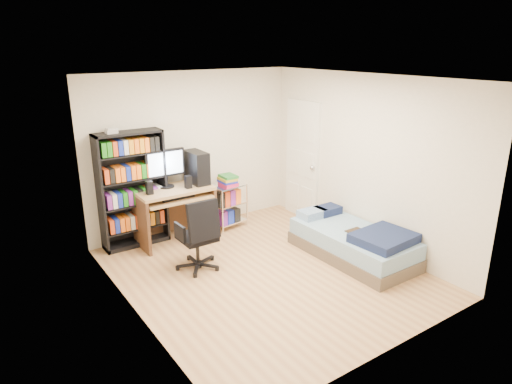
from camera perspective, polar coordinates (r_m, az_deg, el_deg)
room at (r=5.65m, az=1.32°, el=1.29°), size 3.58×4.08×2.58m
media_shelf at (r=6.86m, az=-15.22°, el=0.45°), size 0.96×0.32×1.78m
computer_desk at (r=6.97m, az=-9.61°, el=0.11°), size 1.12×0.65×1.41m
office_chair at (r=6.12m, az=-7.15°, el=-6.83°), size 0.59×0.59×1.00m
wire_cart at (r=7.38m, az=-3.59°, el=-0.18°), size 0.60×0.47×0.88m
bed at (r=6.58m, az=12.14°, el=-6.15°), size 0.90×1.80×0.51m
door at (r=7.77m, az=5.81°, el=3.97°), size 0.12×0.80×2.00m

